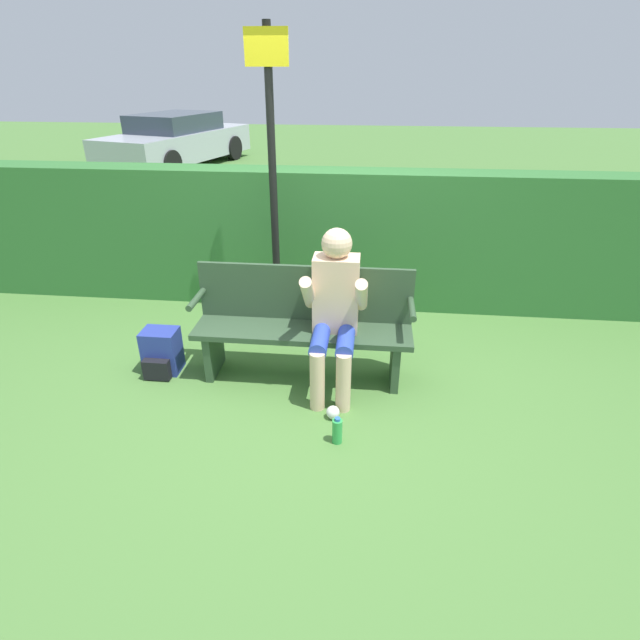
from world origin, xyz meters
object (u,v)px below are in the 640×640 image
(park_bench, at_px, (303,322))
(signpost, at_px, (272,168))
(water_bottle, at_px, (337,431))
(parked_car, at_px, (177,141))
(backpack, at_px, (161,353))
(person_seated, at_px, (335,306))

(park_bench, relative_size, signpost, 0.66)
(water_bottle, relative_size, parked_car, 0.04)
(park_bench, distance_m, backpack, 1.21)
(person_seated, height_order, parked_car, parked_car)
(person_seated, distance_m, water_bottle, 0.93)
(park_bench, height_order, water_bottle, park_bench)
(park_bench, relative_size, water_bottle, 8.57)
(water_bottle, bearing_deg, backpack, 153.99)
(signpost, bearing_deg, backpack, -126.03)
(signpost, bearing_deg, park_bench, -67.78)
(backpack, xyz_separation_m, signpost, (0.78, 1.07, 1.31))
(water_bottle, bearing_deg, park_bench, 111.79)
(signpost, bearing_deg, water_bottle, -67.98)
(water_bottle, relative_size, signpost, 0.08)
(person_seated, relative_size, parked_car, 0.26)
(person_seated, distance_m, parked_car, 10.60)
(person_seated, relative_size, signpost, 0.48)
(park_bench, xyz_separation_m, parked_car, (-4.49, 9.34, 0.15))
(person_seated, distance_m, signpost, 1.50)
(park_bench, distance_m, person_seated, 0.36)
(signpost, bearing_deg, parked_car, 116.07)
(park_bench, height_order, person_seated, person_seated)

